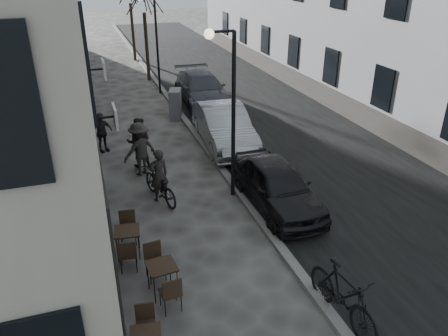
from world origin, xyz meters
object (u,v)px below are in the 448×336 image
streetlamp_near (228,98)px  car_far (202,89)px  streetlamp_far (153,34)px  pedestrian_far (101,132)px  bistro_set_c (128,240)px  moped (343,295)px  car_mid (224,126)px  pedestrian_near (139,142)px  car_near (277,185)px  bicycle (160,185)px  utility_cabinet (175,104)px  bistro_set_b (162,276)px  pedestrian_mid (140,149)px

streetlamp_near → car_far: bearing=78.9°
streetlamp_far → pedestrian_far: (-3.43, -7.22, -2.38)m
bistro_set_c → moped: size_ratio=0.73×
streetlamp_far → car_mid: bearing=-81.8°
pedestrian_near → car_near: bearing=142.7°
streetlamp_near → pedestrian_near: bearing=126.6°
streetlamp_far → bicycle: (-2.05, -11.60, -2.65)m
bistro_set_c → car_near: bearing=20.4°
utility_cabinet → car_mid: car_mid is taller
streetlamp_near → moped: size_ratio=2.40×
bistro_set_c → bistro_set_b: bearing=-64.2°
streetlamp_near → car_near: streetlamp_near is taller
pedestrian_far → car_near: size_ratio=0.38×
utility_cabinet → car_far: size_ratio=0.26×
bicycle → pedestrian_far: bearing=-88.7°
streetlamp_far → pedestrian_near: streetlamp_far is taller
bicycle → bistro_set_c: bearing=47.0°
utility_cabinet → moped: utility_cabinet is taller
bicycle → pedestrian_far: (-1.37, 4.38, 0.27)m
streetlamp_near → pedestrian_mid: 4.00m
streetlamp_near → streetlamp_far: (0.00, 12.00, 0.00)m
streetlamp_near → pedestrian_mid: size_ratio=2.72×
car_near → bicycle: bearing=155.0°
streetlamp_near → car_mid: 4.72m
moped → bistro_set_c: bearing=130.7°
streetlamp_far → pedestrian_near: (-2.25, -8.96, -2.26)m
pedestrian_mid → car_mid: 3.83m
pedestrian_far → car_far: size_ratio=0.30×
streetlamp_near → bistro_set_b: (-2.79, -3.73, -2.70)m
car_mid → streetlamp_far: bearing=102.0°
streetlamp_near → bistro_set_c: bearing=-147.5°
streetlamp_far → bistro_set_b: bearing=-100.1°
streetlamp_far → streetlamp_near: bearing=-90.0°
car_far → pedestrian_near: bearing=-120.9°
bistro_set_c → bicycle: bearing=70.2°
bistro_set_b → pedestrian_near: 6.81m
car_mid → pedestrian_mid: bearing=-152.6°
bicycle → car_mid: car_mid is taller
pedestrian_far → car_far: (5.28, 4.65, -0.02)m
utility_cabinet → bistro_set_b: bearing=-85.9°
bicycle → moped: size_ratio=0.92×
pedestrian_near → pedestrian_mid: size_ratio=0.97×
car_far → bicycle: bearing=-111.6°
bicycle → utility_cabinet: bearing=-122.5°
streetlamp_near → pedestrian_near: 4.40m
car_mid → car_far: car_mid is taller
pedestrian_mid → pedestrian_far: bearing=-89.7°
pedestrian_near → car_far: pedestrian_near is taller
car_near → car_mid: car_mid is taller
car_far → bistro_set_c: bearing=-112.4°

